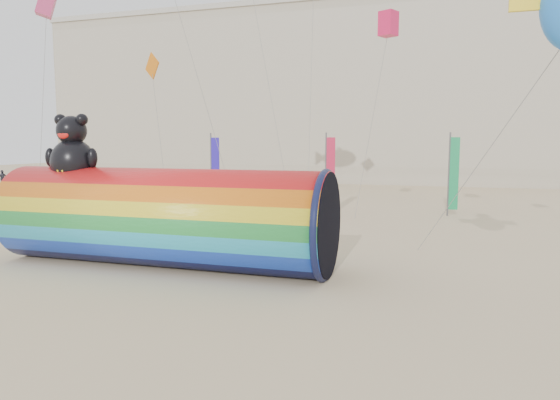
% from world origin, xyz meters
% --- Properties ---
extents(ground, '(160.00, 160.00, 0.00)m').
position_xyz_m(ground, '(0.00, 0.00, 0.00)').
color(ground, '#CCB58C').
rests_on(ground, ground).
extents(hotel_building, '(60.40, 15.40, 20.60)m').
position_xyz_m(hotel_building, '(-12.00, 45.95, 10.31)').
color(hotel_building, '#B7AD99').
rests_on(hotel_building, ground).
extents(windsock_assembly, '(12.48, 3.80, 5.75)m').
position_xyz_m(windsock_assembly, '(-3.46, -0.26, 1.91)').
color(windsock_assembly, red).
rests_on(windsock_assembly, ground).
extents(festival_banners, '(15.72, 2.49, 5.20)m').
position_xyz_m(festival_banners, '(-0.40, 15.07, 2.64)').
color(festival_banners, '#59595E').
rests_on(festival_banners, ground).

